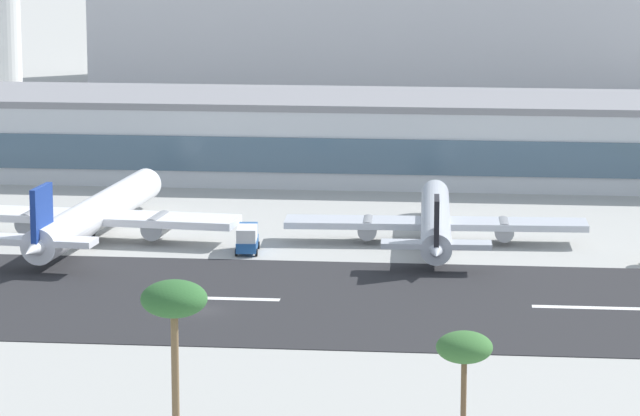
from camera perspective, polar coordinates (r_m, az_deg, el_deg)
name	(u,v)px	position (r m, az deg, el deg)	size (l,w,h in m)	color
ground_plane	(203,311)	(182.39, -3.82, -3.37)	(1400.00, 1400.00, 0.00)	#A8A8A3
runway_strip	(212,299)	(187.39, -3.55, -2.96)	(800.00, 38.40, 0.08)	#262628
runway_centreline_dash_4	(224,299)	(187.17, -3.14, -2.96)	(12.00, 1.20, 0.01)	white
runway_centreline_dash_5	(590,308)	(185.18, 8.78, -3.23)	(12.00, 1.20, 0.01)	white
terminal_building	(309,136)	(261.85, -0.36, 2.37)	(208.51, 24.49, 12.22)	silver
airliner_navy_tail_gate_0	(92,216)	(217.37, -7.43, -0.26)	(36.42, 47.80, 9.99)	white
airliner_black_tail_gate_1	(436,222)	(214.33, 3.79, -0.47)	(37.26, 41.19, 8.59)	silver
service_box_truck_2	(247,238)	(209.62, -2.38, -0.98)	(3.08, 6.17, 3.25)	#23569E
palm_tree_0	(174,303)	(137.11, -4.78, -3.09)	(5.25, 5.25, 13.53)	brown
palm_tree_1	(464,349)	(134.86, 4.72, -4.61)	(4.38, 4.38, 10.23)	brown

